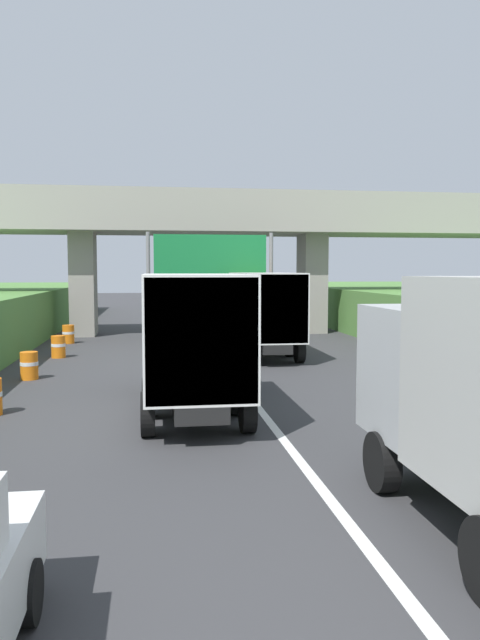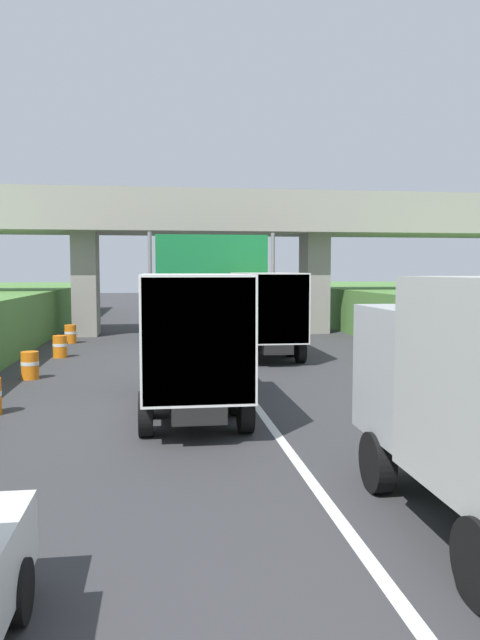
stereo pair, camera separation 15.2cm
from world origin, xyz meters
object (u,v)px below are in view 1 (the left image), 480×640
at_px(speed_limit_sign, 461,333).
at_px(construction_barrel_3, 29,365).
at_px(overhead_highway_sign, 211,263).
at_px(truck_black, 191,334).
at_px(truck_orange, 262,309).
at_px(construction_barrel_4, 58,346).
at_px(construction_barrel_5, 68,334).

xyz_separation_m(speed_limit_sign, construction_barrel_3, (-14.06, 1.59, -1.02)).
bearing_deg(overhead_highway_sign, speed_limit_sign, -51.81).
xyz_separation_m(truck_black, truck_orange, (3.54, 9.74, 0.00)).
height_order(overhead_highway_sign, construction_barrel_3, overhead_highway_sign).
bearing_deg(truck_orange, speed_limit_sign, -47.71).
relative_size(truck_orange, construction_barrel_4, 8.11).
distance_m(construction_barrel_3, construction_barrel_4, 4.99).
relative_size(speed_limit_sign, construction_barrel_4, 2.48).
height_order(truck_orange, construction_barrel_5, truck_orange).
height_order(truck_black, truck_orange, same).
relative_size(speed_limit_sign, construction_barrel_3, 2.48).
relative_size(overhead_highway_sign, truck_black, 0.81).
height_order(speed_limit_sign, truck_orange, truck_orange).
height_order(overhead_highway_sign, truck_orange, overhead_highway_sign).
bearing_deg(construction_barrel_5, truck_black, -71.67).
bearing_deg(construction_barrel_3, construction_barrel_4, 87.93).
height_order(overhead_highway_sign, construction_barrel_4, overhead_highway_sign).
xyz_separation_m(construction_barrel_3, construction_barrel_5, (-0.08, 9.96, 0.00)).
bearing_deg(construction_barrel_3, construction_barrel_5, 90.49).
bearing_deg(truck_orange, truck_black, -109.97).
height_order(speed_limit_sign, construction_barrel_5, speed_limit_sign).
distance_m(overhead_highway_sign, speed_limit_sign, 12.21).
relative_size(truck_orange, construction_barrel_3, 8.11).
xyz_separation_m(truck_orange, construction_barrel_4, (-8.29, 0.43, -1.47)).
height_order(speed_limit_sign, construction_barrel_4, speed_limit_sign).
bearing_deg(truck_black, construction_barrel_3, 133.59).
height_order(truck_orange, construction_barrel_4, truck_orange).
bearing_deg(truck_orange, construction_barrel_3, -151.74).
xyz_separation_m(speed_limit_sign, construction_barrel_5, (-14.14, 11.55, -1.02)).
distance_m(speed_limit_sign, truck_orange, 8.31).
distance_m(truck_orange, construction_barrel_5, 10.23).
bearing_deg(construction_barrel_5, truck_orange, -32.31).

